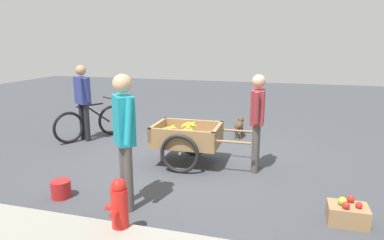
% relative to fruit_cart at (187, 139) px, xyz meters
% --- Properties ---
extents(ground_plane, '(24.00, 24.00, 0.00)m').
position_rel_fruit_cart_xyz_m(ground_plane, '(-0.10, -0.17, -0.44)').
color(ground_plane, '#3D3F44').
extents(fruit_cart, '(1.66, 0.95, 0.70)m').
position_rel_fruit_cart_xyz_m(fruit_cart, '(0.00, 0.00, 0.00)').
color(fruit_cart, '#937047').
rests_on(fruit_cart, ground).
extents(vendor_person, '(0.21, 0.55, 1.56)m').
position_rel_fruit_cart_xyz_m(vendor_person, '(-1.16, -0.02, 0.49)').
color(vendor_person, '#4C4742').
rests_on(vendor_person, ground).
extents(bicycle, '(0.89, 1.46, 0.85)m').
position_rel_fruit_cart_xyz_m(bicycle, '(2.41, -0.92, -0.08)').
color(bicycle, black).
rests_on(bicycle, ground).
extents(cyclist_person, '(0.46, 0.38, 1.58)m').
position_rel_fruit_cart_xyz_m(cyclist_person, '(2.49, -0.79, 0.50)').
color(cyclist_person, black).
rests_on(cyclist_person, ground).
extents(dog, '(0.18, 0.67, 0.40)m').
position_rel_fruit_cart_xyz_m(dog, '(-0.62, -1.91, -0.17)').
color(dog, '#4C3823').
rests_on(dog, ground).
extents(fire_hydrant, '(0.25, 0.25, 0.67)m').
position_rel_fruit_cart_xyz_m(fire_hydrant, '(0.04, 2.34, -0.10)').
color(fire_hydrant, red).
rests_on(fire_hydrant, ground).
extents(plastic_bucket, '(0.26, 0.26, 0.24)m').
position_rel_fruit_cart_xyz_m(plastic_bucket, '(1.25, 1.70, -0.32)').
color(plastic_bucket, '#B21E1E').
rests_on(plastic_bucket, ground).
extents(mixed_fruit_crate, '(0.44, 0.32, 0.32)m').
position_rel_fruit_cart_xyz_m(mixed_fruit_crate, '(-2.34, 1.37, -0.31)').
color(mixed_fruit_crate, '#99754C').
rests_on(mixed_fruit_crate, ground).
extents(bystander_person, '(0.37, 0.48, 1.68)m').
position_rel_fruit_cart_xyz_m(bystander_person, '(0.28, 1.70, 0.58)').
color(bystander_person, '#4C4742').
rests_on(bystander_person, ground).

